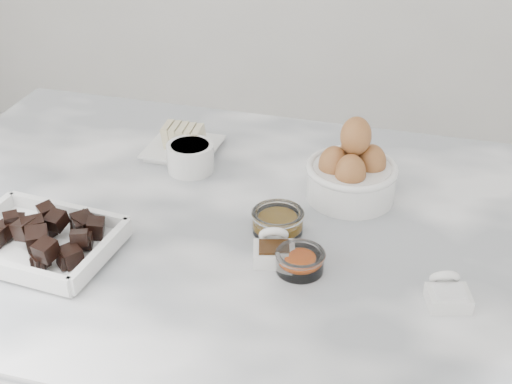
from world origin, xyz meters
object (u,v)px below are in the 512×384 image
(chocolate_dish, at_px, (38,237))
(salt_spoon, at_px, (447,293))
(butter_plate, at_px, (182,143))
(sugar_ramekin, at_px, (190,156))
(honey_bowl, at_px, (278,221))
(vanilla_spoon, at_px, (274,249))
(zest_bowl, at_px, (300,260))
(egg_bowl, at_px, (352,172))

(chocolate_dish, xyz_separation_m, salt_spoon, (0.60, 0.04, -0.01))
(butter_plate, height_order, sugar_ramekin, butter_plate)
(honey_bowl, relative_size, vanilla_spoon, 0.98)
(vanilla_spoon, bearing_deg, chocolate_dish, -167.22)
(sugar_ramekin, distance_m, vanilla_spoon, 0.30)
(sugar_ramekin, bearing_deg, vanilla_spoon, -45.93)
(butter_plate, height_order, zest_bowl, butter_plate)
(zest_bowl, height_order, vanilla_spoon, vanilla_spoon)
(vanilla_spoon, bearing_deg, zest_bowl, -23.93)
(chocolate_dish, relative_size, sugar_ramekin, 2.84)
(honey_bowl, bearing_deg, salt_spoon, -21.24)
(zest_bowl, bearing_deg, vanilla_spoon, 156.07)
(chocolate_dish, bearing_deg, egg_bowl, 33.30)
(honey_bowl, xyz_separation_m, vanilla_spoon, (0.01, -0.07, -0.00))
(chocolate_dish, distance_m, butter_plate, 0.37)
(chocolate_dish, relative_size, vanilla_spoon, 2.83)
(honey_bowl, bearing_deg, egg_bowl, 54.94)
(egg_bowl, height_order, vanilla_spoon, egg_bowl)
(egg_bowl, height_order, salt_spoon, egg_bowl)
(vanilla_spoon, bearing_deg, honey_bowl, 99.42)
(butter_plate, xyz_separation_m, zest_bowl, (0.30, -0.30, -0.00))
(egg_bowl, distance_m, salt_spoon, 0.29)
(chocolate_dish, xyz_separation_m, sugar_ramekin, (0.13, 0.30, 0.00))
(butter_plate, bearing_deg, honey_bowl, -41.02)
(honey_bowl, xyz_separation_m, salt_spoon, (0.27, -0.10, -0.00))
(sugar_ramekin, distance_m, zest_bowl, 0.35)
(egg_bowl, height_order, honey_bowl, egg_bowl)
(chocolate_dish, distance_m, honey_bowl, 0.37)
(butter_plate, relative_size, vanilla_spoon, 1.53)
(egg_bowl, bearing_deg, salt_spoon, -54.00)
(zest_bowl, xyz_separation_m, vanilla_spoon, (-0.04, 0.02, -0.00))
(sugar_ramekin, relative_size, vanilla_spoon, 1.00)
(salt_spoon, bearing_deg, butter_plate, 148.33)
(sugar_ramekin, xyz_separation_m, egg_bowl, (0.29, -0.02, 0.02))
(butter_plate, distance_m, zest_bowl, 0.42)
(egg_bowl, bearing_deg, chocolate_dish, -146.70)
(salt_spoon, bearing_deg, zest_bowl, 176.10)
(honey_bowl, xyz_separation_m, zest_bowl, (0.06, -0.09, -0.00))
(chocolate_dish, distance_m, vanilla_spoon, 0.36)
(chocolate_dish, distance_m, zest_bowl, 0.40)
(chocolate_dish, height_order, sugar_ramekin, chocolate_dish)
(zest_bowl, bearing_deg, butter_plate, 134.81)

